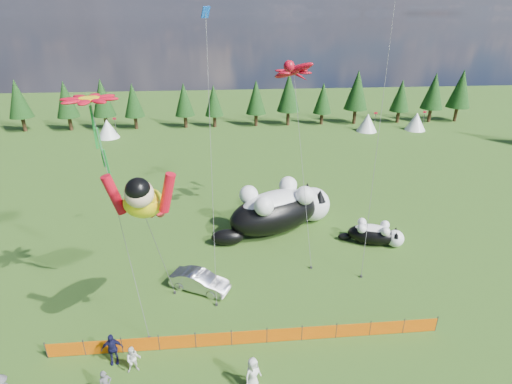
# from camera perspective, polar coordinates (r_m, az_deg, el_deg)

# --- Properties ---
(ground) EXTENTS (160.00, 160.00, 0.00)m
(ground) POSITION_cam_1_polar(r_m,az_deg,el_deg) (26.44, -1.48, -16.28)
(ground) COLOR #113409
(ground) RESTS_ON ground
(safety_fence) EXTENTS (22.06, 0.06, 1.10)m
(safety_fence) POSITION_cam_1_polar(r_m,az_deg,el_deg) (23.88, -0.97, -20.02)
(safety_fence) COLOR #262626
(safety_fence) RESTS_ON ground
(tree_line) EXTENTS (90.00, 4.00, 8.00)m
(tree_line) POSITION_cam_1_polar(r_m,az_deg,el_deg) (66.42, -4.21, 12.66)
(tree_line) COLOR black
(tree_line) RESTS_ON ground
(festival_tents) EXTENTS (50.00, 3.20, 2.80)m
(festival_tents) POSITION_cam_1_polar(r_m,az_deg,el_deg) (63.31, 6.12, 9.60)
(festival_tents) COLOR white
(festival_tents) RESTS_ON ground
(cat_large) EXTENTS (10.74, 7.25, 4.12)m
(cat_large) POSITION_cam_1_polar(r_m,az_deg,el_deg) (34.05, 3.49, -2.39)
(cat_large) COLOR black
(cat_large) RESTS_ON ground
(cat_small) EXTENTS (5.02, 3.02, 1.87)m
(cat_small) POSITION_cam_1_polar(r_m,az_deg,el_deg) (33.78, 16.62, -5.74)
(cat_small) COLOR black
(cat_small) RESTS_ON ground
(car) EXTENTS (4.26, 3.08, 1.34)m
(car) POSITION_cam_1_polar(r_m,az_deg,el_deg) (27.78, -8.06, -12.50)
(car) COLOR silver
(car) RESTS_ON ground
(spectator_b) EXTENTS (0.83, 0.58, 1.58)m
(spectator_b) POSITION_cam_1_polar(r_m,az_deg,el_deg) (23.26, -17.11, -21.89)
(spectator_b) COLOR silver
(spectator_b) RESTS_ON ground
(spectator_c) EXTENTS (1.19, 0.72, 1.92)m
(spectator_c) POSITION_cam_1_polar(r_m,az_deg,el_deg) (23.88, -19.85, -20.33)
(spectator_c) COLOR #15153A
(spectator_c) RESTS_ON ground
(spectator_e) EXTENTS (1.11, 1.04, 1.91)m
(spectator_e) POSITION_cam_1_polar(r_m,az_deg,el_deg) (21.55, -0.48, -24.54)
(spectator_e) COLOR silver
(spectator_e) RESTS_ON ground
(superhero_kite) EXTENTS (5.23, 6.74, 11.35)m
(superhero_kite) POSITION_cam_1_polar(r_m,az_deg,el_deg) (20.42, -15.56, -1.46)
(superhero_kite) COLOR yellow
(superhero_kite) RESTS_ON ground
(gecko_kite) EXTENTS (5.83, 11.17, 15.24)m
(gecko_kite) POSITION_cam_1_polar(r_m,az_deg,el_deg) (32.93, 5.35, 16.87)
(gecko_kite) COLOR #B7091C
(gecko_kite) RESTS_ON ground
(flower_kite) EXTENTS (3.52, 4.42, 13.52)m
(flower_kite) POSITION_cam_1_polar(r_m,az_deg,el_deg) (22.26, -22.65, 11.70)
(flower_kite) COLOR #B7091C
(flower_kite) RESTS_ON ground
(diamond_kite_a) EXTENTS (0.86, 5.42, 18.10)m
(diamond_kite_a) POSITION_cam_1_polar(r_m,az_deg,el_deg) (25.24, -7.08, 21.35)
(diamond_kite_a) COLOR blue
(diamond_kite_a) RESTS_ON ground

